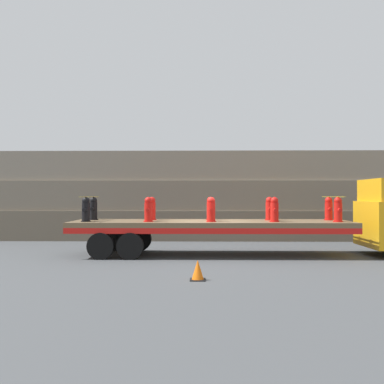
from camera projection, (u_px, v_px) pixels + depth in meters
The scene contains 16 objects.
ground_plane at pixel (211, 255), 15.85m from camera, with size 120.00×120.00×0.00m, color #3F4244.
rock_cliff at pixel (208, 196), 22.17m from camera, with size 60.00×3.30×4.41m.
flatbed_trailer at pixel (195, 227), 15.87m from camera, with size 10.24×2.60×1.27m.
fire_hydrant_black_near_0 at pixel (86, 210), 15.40m from camera, with size 0.36×0.56×0.89m.
fire_hydrant_black_far_0 at pixel (93, 209), 16.50m from camera, with size 0.36×0.56×0.89m.
fire_hydrant_red_near_1 at pixel (148, 210), 15.36m from camera, with size 0.36×0.56×0.89m.
fire_hydrant_red_far_1 at pixel (152, 209), 16.46m from camera, with size 0.36×0.56×0.89m.
fire_hydrant_red_near_2 at pixel (211, 210), 15.31m from camera, with size 0.36×0.56×0.89m.
fire_hydrant_red_far_2 at pixel (210, 209), 16.42m from camera, with size 0.36×0.56×0.89m.
fire_hydrant_red_near_3 at pixel (274, 210), 15.27m from camera, with size 0.36×0.56×0.89m.
fire_hydrant_red_far_3 at pixel (269, 209), 16.37m from camera, with size 0.36×0.56×0.89m.
fire_hydrant_red_near_4 at pixel (338, 210), 15.23m from camera, with size 0.36×0.56×0.89m.
fire_hydrant_red_far_4 at pixel (329, 209), 16.33m from camera, with size 0.36×0.56×0.89m.
cargo_strap_rear at pixel (90, 197), 15.95m from camera, with size 0.05×2.70×0.01m.
cargo_strap_middle at pixel (333, 197), 15.79m from camera, with size 0.05×2.70×0.01m.
traffic_cone at pixel (198, 270), 11.14m from camera, with size 0.41×0.41×0.53m.
Camera 1 is at (-0.41, -15.88, 2.20)m, focal length 40.00 mm.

